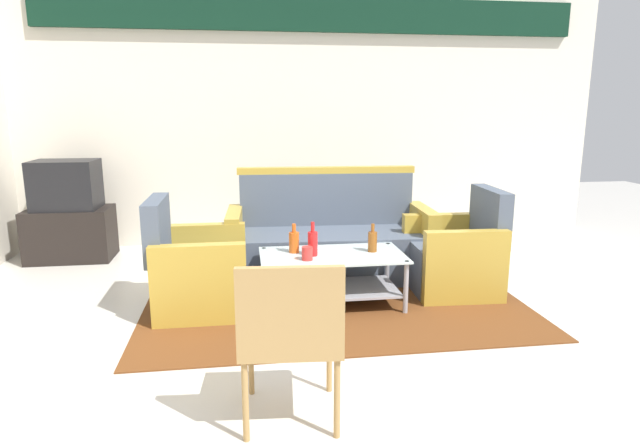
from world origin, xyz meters
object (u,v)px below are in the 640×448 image
at_px(coffee_table, 332,272).
at_px(bottle_orange, 294,242).
at_px(tv_stand, 71,234).
at_px(couch, 330,243).
at_px(armchair_left, 197,273).
at_px(television, 66,185).
at_px(armchair_right, 455,257).
at_px(cup, 307,253).
at_px(bottle_red, 313,243).
at_px(wicker_chair, 290,329).
at_px(bottle_brown, 372,241).

height_order(coffee_table, bottle_orange, bottle_orange).
relative_size(coffee_table, bottle_orange, 4.86).
height_order(bottle_orange, tv_stand, bottle_orange).
height_order(couch, armchair_left, couch).
relative_size(couch, television, 3.00).
bearing_deg(armchair_right, cup, 106.89).
height_order(bottle_red, wicker_chair, wicker_chair).
xyz_separation_m(coffee_table, bottle_red, (-0.15, -0.01, 0.24)).
bearing_deg(bottle_orange, coffee_table, -19.27).
xyz_separation_m(couch, tv_stand, (-2.49, 0.93, -0.06)).
bearing_deg(armchair_right, bottle_red, 102.41).
bearing_deg(cup, bottle_orange, 108.35).
relative_size(armchair_left, wicker_chair, 1.01).
relative_size(armchair_right, bottle_orange, 3.76).
distance_m(armchair_right, cup, 1.33).
height_order(tv_stand, television, television).
bearing_deg(bottle_brown, couch, 108.23).
relative_size(bottle_brown, cup, 2.21).
bearing_deg(television, bottle_brown, 150.43).
height_order(tv_stand, wicker_chair, wicker_chair).
relative_size(cup, wicker_chair, 0.12).
distance_m(bottle_orange, cup, 0.24).
distance_m(bottle_orange, tv_stand, 2.63).
relative_size(couch, bottle_orange, 8.08).
bearing_deg(wicker_chair, coffee_table, 77.89).
height_order(bottle_red, television, television).
relative_size(bottle_brown, bottle_orange, 0.98).
bearing_deg(armchair_left, coffee_table, 86.11).
xyz_separation_m(armchair_left, bottle_red, (0.87, -0.08, 0.22)).
relative_size(cup, television, 0.16).
bearing_deg(cup, wicker_chair, -100.03).
distance_m(coffee_table, bottle_orange, 0.37).
bearing_deg(couch, armchair_right, 154.35).
bearing_deg(wicker_chair, cup, 84.37).
bearing_deg(armchair_right, television, 69.94).
bearing_deg(coffee_table, wicker_chair, -106.50).
bearing_deg(tv_stand, bottle_brown, -30.79).
relative_size(armchair_right, bottle_red, 3.27).
xyz_separation_m(armchair_right, television, (-3.47, 1.46, 0.47)).
relative_size(couch, bottle_brown, 8.28).
bearing_deg(coffee_table, cup, -148.79).
bearing_deg(cup, television, 140.77).
height_order(armchair_left, coffee_table, armchair_left).
distance_m(coffee_table, cup, 0.31).
bearing_deg(bottle_red, coffee_table, 4.42).
bearing_deg(bottle_brown, wicker_chair, -116.20).
distance_m(coffee_table, television, 2.95).
relative_size(bottle_red, tv_stand, 0.32).
distance_m(armchair_right, coffee_table, 1.09).
distance_m(couch, wicker_chair, 2.35).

